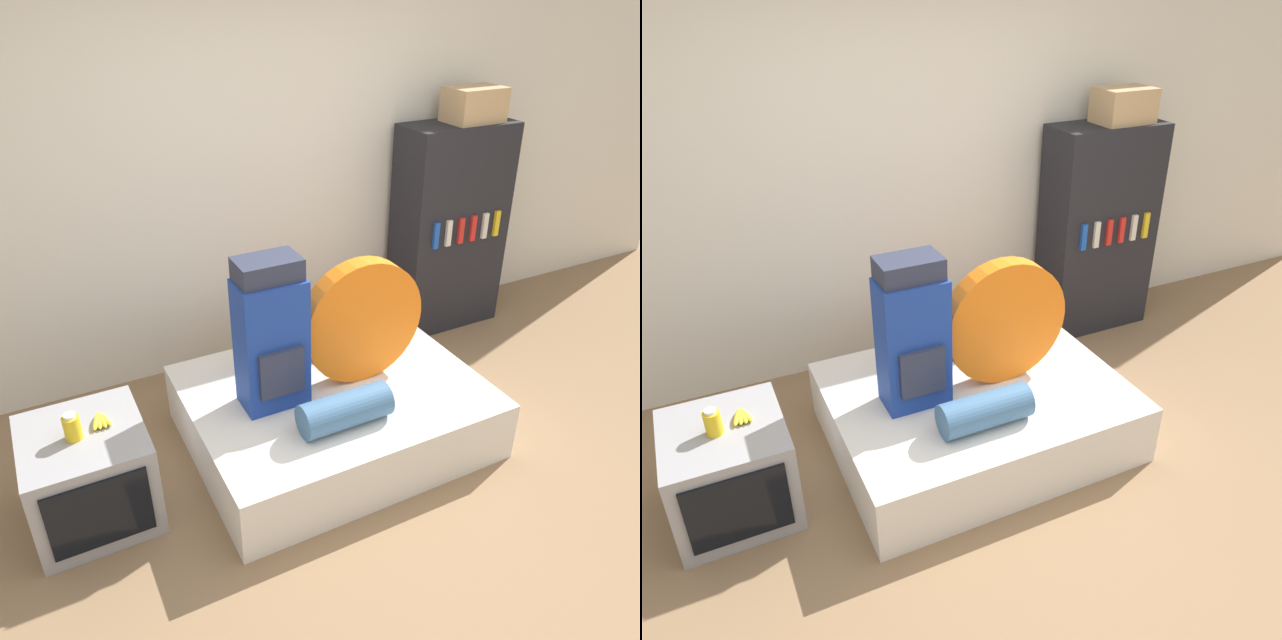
% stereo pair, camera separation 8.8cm
% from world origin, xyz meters
% --- Properties ---
extents(ground_plane, '(16.00, 16.00, 0.00)m').
position_xyz_m(ground_plane, '(0.00, 0.00, 0.00)').
color(ground_plane, '#846647').
extents(wall_back, '(8.00, 0.05, 2.60)m').
position_xyz_m(wall_back, '(0.00, 1.96, 1.30)').
color(wall_back, silver).
rests_on(wall_back, ground_plane).
extents(bed, '(1.63, 1.27, 0.36)m').
position_xyz_m(bed, '(-0.06, 0.81, 0.18)').
color(bed, silver).
rests_on(bed, ground_plane).
extents(backpack, '(0.35, 0.26, 0.85)m').
position_xyz_m(backpack, '(-0.42, 0.83, 0.77)').
color(backpack, navy).
rests_on(backpack, bed).
extents(tent_bag, '(0.73, 0.12, 0.73)m').
position_xyz_m(tent_bag, '(0.13, 0.84, 0.72)').
color(tent_bag, orange).
rests_on(tent_bag, bed).
extents(sleeping_roll, '(0.49, 0.19, 0.19)m').
position_xyz_m(sleeping_roll, '(-0.17, 0.47, 0.46)').
color(sleeping_roll, '#3D668E').
rests_on(sleeping_roll, bed).
extents(television, '(0.58, 0.61, 0.52)m').
position_xyz_m(television, '(-1.42, 0.82, 0.26)').
color(television, '#939399').
rests_on(television, ground_plane).
extents(canister, '(0.08, 0.08, 0.14)m').
position_xyz_m(canister, '(-1.44, 0.80, 0.58)').
color(canister, gold).
rests_on(canister, television).
extents(banana_bunch, '(0.11, 0.14, 0.03)m').
position_xyz_m(banana_bunch, '(-1.31, 0.86, 0.53)').
color(banana_bunch, yellow).
rests_on(banana_bunch, television).
extents(bookshelf, '(0.81, 0.40, 1.53)m').
position_xyz_m(bookshelf, '(1.38, 1.69, 0.76)').
color(bookshelf, black).
rests_on(bookshelf, ground_plane).
extents(cardboard_box, '(0.37, 0.27, 0.23)m').
position_xyz_m(cardboard_box, '(1.47, 1.67, 1.64)').
color(cardboard_box, tan).
rests_on(cardboard_box, bookshelf).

